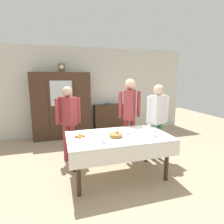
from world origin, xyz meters
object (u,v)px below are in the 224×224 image
object	(u,v)px
bread_basket	(116,135)
person_near_right_end	(157,115)
bookshelf_low	(109,119)
spoon_far_right	(123,142)
book_stack	(109,104)
person_behind_table_left	(68,116)
wall_cabinet	(62,106)
mantel_clock	(62,68)
person_behind_table_right	(130,110)
tea_cup_far_left	(128,133)
tea_cup_back_edge	(155,135)
tea_cup_front_edge	(91,132)
pastry_plate	(80,137)
tea_cup_near_left	(154,130)
dining_table	(119,141)
spoon_center	(133,128)
tea_cup_near_right	(103,142)

from	to	relation	value
bread_basket	person_near_right_end	bearing A→B (deg)	24.74
bookshelf_low	spoon_far_right	size ratio (longest dim) A/B	7.86
book_stack	person_behind_table_left	distance (m)	2.15
wall_cabinet	mantel_clock	bearing A→B (deg)	-0.79
person_behind_table_right	tea_cup_far_left	bearing A→B (deg)	-113.83
tea_cup_back_edge	person_behind_table_right	world-z (taller)	person_behind_table_right
tea_cup_front_edge	bread_basket	world-z (taller)	bread_basket
pastry_plate	spoon_far_right	xyz separation A→B (m)	(0.63, -0.41, -0.01)
book_stack	tea_cup_back_edge	distance (m)	2.85
tea_cup_near_left	tea_cup_back_edge	bearing A→B (deg)	-117.58
tea_cup_near_left	person_behind_table_left	bearing A→B (deg)	149.13
wall_cabinet	person_behind_table_left	xyz separation A→B (m)	(0.09, -1.62, 0.01)
spoon_far_right	bookshelf_low	bearing A→B (deg)	78.71
wall_cabinet	tea_cup_back_edge	bearing A→B (deg)	-61.97
dining_table	spoon_far_right	size ratio (longest dim) A/B	15.17
dining_table	bread_basket	world-z (taller)	bread_basket
mantel_clock	wall_cabinet	bearing A→B (deg)	179.21
bookshelf_low	dining_table	bearing A→B (deg)	-101.59
tea_cup_back_edge	spoon_center	distance (m)	0.63
person_behind_table_right	bread_basket	bearing A→B (deg)	-125.08
tea_cup_far_left	wall_cabinet	bearing A→B (deg)	112.90
book_stack	spoon_far_right	bearing A→B (deg)	-101.29
person_behind_table_right	tea_cup_near_left	bearing A→B (deg)	-75.33
wall_cabinet	tea_cup_near_right	bearing A→B (deg)	-79.28
tea_cup_near_left	spoon_far_right	distance (m)	0.85
wall_cabinet	person_near_right_end	xyz separation A→B (m)	(1.93, -2.12, 0.03)
pastry_plate	tea_cup_back_edge	bearing A→B (deg)	-13.39
bookshelf_low	spoon_center	size ratio (longest dim) A/B	7.86
mantel_clock	spoon_far_right	size ratio (longest dim) A/B	2.02
bread_basket	spoon_far_right	bearing A→B (deg)	-85.54
wall_cabinet	person_near_right_end	world-z (taller)	wall_cabinet
wall_cabinet	tea_cup_front_edge	bearing A→B (deg)	-78.67
mantel_clock	tea_cup_near_left	bearing A→B (deg)	-58.17
tea_cup_far_left	person_near_right_end	distance (m)	0.98
tea_cup_back_edge	wall_cabinet	bearing A→B (deg)	118.03
spoon_center	mantel_clock	bearing A→B (deg)	120.61
wall_cabinet	spoon_far_right	bearing A→B (deg)	-73.67
tea_cup_back_edge	spoon_far_right	size ratio (longest dim) A/B	1.09
spoon_far_right	person_behind_table_right	world-z (taller)	person_behind_table_right
bread_basket	pastry_plate	world-z (taller)	bread_basket
book_stack	bread_basket	world-z (taller)	book_stack
tea_cup_near_right	person_near_right_end	bearing A→B (deg)	28.67
wall_cabinet	bookshelf_low	distance (m)	1.53
person_behind_table_left	person_behind_table_right	bearing A→B (deg)	-6.71
wall_cabinet	tea_cup_near_left	bearing A→B (deg)	-57.41
pastry_plate	wall_cabinet	bearing A→B (deg)	95.18
dining_table	person_near_right_end	size ratio (longest dim) A/B	1.10
person_behind_table_left	spoon_center	bearing A→B (deg)	-24.20
wall_cabinet	person_behind_table_left	world-z (taller)	wall_cabinet
pastry_plate	mantel_clock	bearing A→B (deg)	94.09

